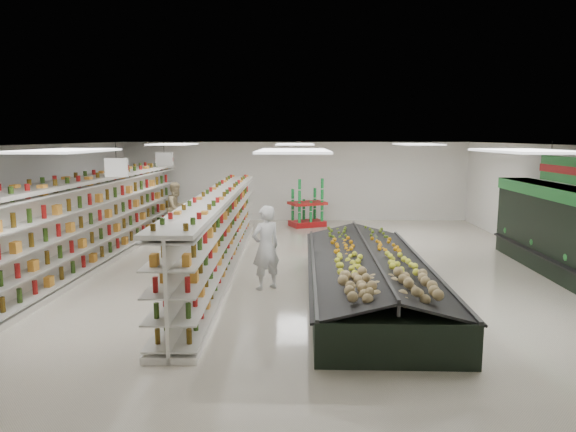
{
  "coord_description": "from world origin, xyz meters",
  "views": [
    {
      "loc": [
        0.06,
        -12.94,
        3.4
      ],
      "look_at": [
        -0.17,
        0.74,
        1.29
      ],
      "focal_mm": 32.0,
      "sensor_mm": 36.0,
      "label": 1
    }
  ],
  "objects_px": {
    "produce_island": "(368,274)",
    "shopper_main": "(266,248)",
    "gondola_center": "(220,234)",
    "gondola_left": "(85,227)",
    "shopper_background": "(177,208)",
    "soda_endcap": "(307,205)"
  },
  "relations": [
    {
      "from": "gondola_center",
      "to": "produce_island",
      "type": "distance_m",
      "value": 4.23
    },
    {
      "from": "gondola_left",
      "to": "shopper_background",
      "type": "bearing_deg",
      "value": 77.9
    },
    {
      "from": "produce_island",
      "to": "shopper_main",
      "type": "relative_size",
      "value": 3.77
    },
    {
      "from": "gondola_left",
      "to": "gondola_center",
      "type": "xyz_separation_m",
      "value": [
        3.52,
        -0.08,
        -0.16
      ]
    },
    {
      "from": "gondola_center",
      "to": "shopper_background",
      "type": "xyz_separation_m",
      "value": [
        -2.27,
        4.96,
        -0.0
      ]
    },
    {
      "from": "gondola_center",
      "to": "shopper_background",
      "type": "bearing_deg",
      "value": 114.02
    },
    {
      "from": "gondola_left",
      "to": "soda_endcap",
      "type": "height_order",
      "value": "gondola_left"
    },
    {
      "from": "soda_endcap",
      "to": "shopper_main",
      "type": "bearing_deg",
      "value": -97.57
    },
    {
      "from": "produce_island",
      "to": "shopper_background",
      "type": "bearing_deg",
      "value": 128.67
    },
    {
      "from": "shopper_main",
      "to": "shopper_background",
      "type": "relative_size",
      "value": 1.05
    },
    {
      "from": "gondola_left",
      "to": "shopper_main",
      "type": "relative_size",
      "value": 7.12
    },
    {
      "from": "gondola_center",
      "to": "shopper_background",
      "type": "height_order",
      "value": "gondola_center"
    },
    {
      "from": "gondola_left",
      "to": "soda_endcap",
      "type": "bearing_deg",
      "value": 49.54
    },
    {
      "from": "gondola_left",
      "to": "gondola_center",
      "type": "bearing_deg",
      "value": 1.06
    },
    {
      "from": "gondola_center",
      "to": "shopper_main",
      "type": "relative_size",
      "value": 6.03
    },
    {
      "from": "shopper_main",
      "to": "gondola_center",
      "type": "bearing_deg",
      "value": -87.18
    },
    {
      "from": "produce_island",
      "to": "shopper_main",
      "type": "height_order",
      "value": "shopper_main"
    },
    {
      "from": "gondola_left",
      "to": "shopper_main",
      "type": "bearing_deg",
      "value": -18.71
    },
    {
      "from": "gondola_center",
      "to": "produce_island",
      "type": "height_order",
      "value": "gondola_center"
    },
    {
      "from": "gondola_left",
      "to": "produce_island",
      "type": "xyz_separation_m",
      "value": [
        7.05,
        -2.37,
        -0.59
      ]
    },
    {
      "from": "gondola_left",
      "to": "soda_endcap",
      "type": "distance_m",
      "value": 8.73
    },
    {
      "from": "gondola_left",
      "to": "gondola_center",
      "type": "distance_m",
      "value": 3.53
    }
  ]
}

